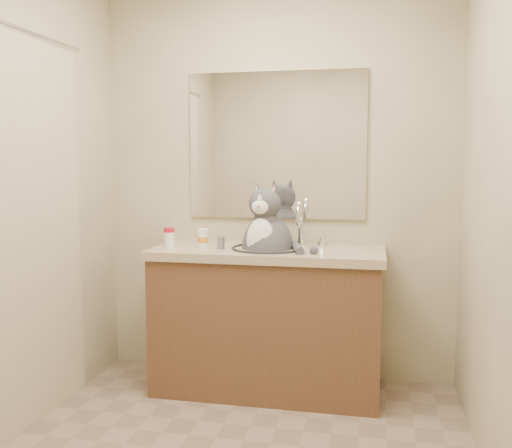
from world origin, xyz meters
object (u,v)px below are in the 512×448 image
at_px(pill_bottle_orange, 203,238).
at_px(pill_bottle_redcap, 169,237).
at_px(grey_canister, 221,243).
at_px(cat, 267,243).

bearing_deg(pill_bottle_orange, pill_bottle_redcap, -174.20).
height_order(pill_bottle_orange, grey_canister, pill_bottle_orange).
bearing_deg(pill_bottle_orange, grey_canister, -22.17).
xyz_separation_m(pill_bottle_redcap, grey_canister, (0.33, -0.03, -0.02)).
distance_m(pill_bottle_redcap, grey_canister, 0.33).
relative_size(pill_bottle_orange, grey_canister, 1.55).
bearing_deg(pill_bottle_orange, cat, 3.21).
relative_size(cat, grey_canister, 8.63).
bearing_deg(cat, pill_bottle_orange, -166.10).
xyz_separation_m(pill_bottle_redcap, pill_bottle_orange, (0.20, 0.02, -0.00)).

